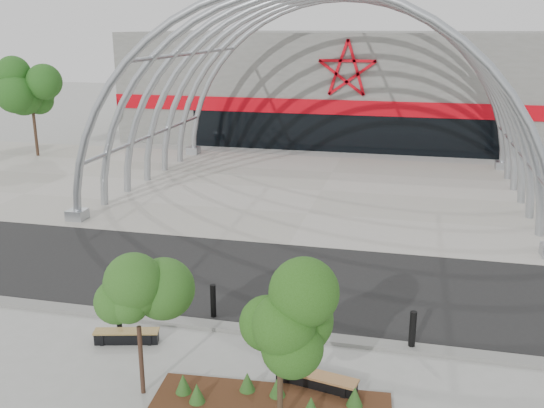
% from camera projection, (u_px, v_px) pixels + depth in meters
% --- Properties ---
extents(ground, '(140.00, 140.00, 0.00)m').
position_uv_depth(ground, '(241.00, 326.00, 17.78)').
color(ground, '#979892').
rests_on(ground, ground).
extents(road, '(140.00, 7.00, 0.02)m').
position_uv_depth(road, '(269.00, 279.00, 21.05)').
color(road, black).
rests_on(road, ground).
extents(forecourt, '(60.00, 17.00, 0.04)m').
position_uv_depth(forecourt, '(321.00, 191.00, 32.24)').
color(forecourt, '#A7A397').
rests_on(forecourt, ground).
extents(kerb, '(60.00, 0.50, 0.12)m').
position_uv_depth(kerb, '(238.00, 329.00, 17.53)').
color(kerb, slate).
rests_on(kerb, ground).
extents(arena_building, '(34.00, 15.24, 8.00)m').
position_uv_depth(arena_building, '(357.00, 84.00, 47.87)').
color(arena_building, slate).
rests_on(arena_building, ground).
extents(vault_canopy, '(20.80, 15.80, 20.36)m').
position_uv_depth(vault_canopy, '(321.00, 191.00, 32.24)').
color(vault_canopy, '#A0A5AA').
rests_on(vault_canopy, ground).
extents(planting_bed, '(5.64, 2.11, 0.58)m').
position_uv_depth(planting_bed, '(268.00, 401.00, 14.03)').
color(planting_bed, '#3C1C10').
rests_on(planting_bed, ground).
extents(street_tree_0, '(1.51, 1.51, 3.45)m').
position_uv_depth(street_tree_0, '(137.00, 299.00, 13.88)').
color(street_tree_0, black).
rests_on(street_tree_0, ground).
extents(street_tree_1, '(1.59, 1.59, 3.77)m').
position_uv_depth(street_tree_1, '(280.00, 316.00, 12.56)').
color(street_tree_1, '#322416').
rests_on(street_tree_1, ground).
extents(bench_0, '(1.83, 0.82, 0.37)m').
position_uv_depth(bench_0, '(127.00, 337.00, 16.83)').
color(bench_0, black).
rests_on(bench_0, ground).
extents(bench_1, '(2.08, 0.85, 0.43)m').
position_uv_depth(bench_1, '(316.00, 382.00, 14.65)').
color(bench_1, black).
rests_on(bench_1, ground).
extents(bollard_0, '(0.15, 0.15, 0.95)m').
position_uv_depth(bollard_0, '(119.00, 317.00, 17.34)').
color(bollard_0, black).
rests_on(bollard_0, ground).
extents(bollard_1, '(0.17, 0.17, 1.06)m').
position_uv_depth(bollard_1, '(213.00, 301.00, 18.21)').
color(bollard_1, black).
rests_on(bollard_1, ground).
extents(bollard_2, '(0.18, 0.18, 1.15)m').
position_uv_depth(bollard_2, '(268.00, 325.00, 16.63)').
color(bollard_2, black).
rests_on(bollard_2, ground).
extents(bollard_3, '(0.17, 0.17, 1.09)m').
position_uv_depth(bollard_3, '(254.00, 325.00, 16.74)').
color(bollard_3, black).
rests_on(bollard_3, ground).
extents(bollard_4, '(0.18, 0.18, 1.14)m').
position_uv_depth(bollard_4, '(412.00, 331.00, 16.35)').
color(bollard_4, black).
rests_on(bollard_4, ground).
extents(bg_tree_0, '(3.00, 3.00, 6.45)m').
position_uv_depth(bg_tree_0, '(30.00, 86.00, 39.52)').
color(bg_tree_0, '#301F16').
rests_on(bg_tree_0, ground).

